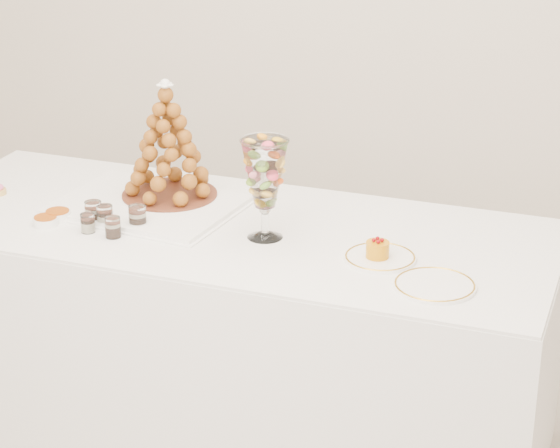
% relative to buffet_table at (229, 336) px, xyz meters
% --- Properties ---
extents(buffet_table, '(2.19, 0.95, 0.82)m').
position_rel_buffet_table_xyz_m(buffet_table, '(0.00, 0.00, 0.00)').
color(buffet_table, white).
rests_on(buffet_table, ground).
extents(lace_tray, '(0.65, 0.53, 0.02)m').
position_rel_buffet_table_xyz_m(lace_tray, '(-0.31, 0.06, 0.42)').
color(lace_tray, white).
rests_on(lace_tray, buffet_table).
extents(macaron_vase, '(0.15, 0.15, 0.33)m').
position_rel_buffet_table_xyz_m(macaron_vase, '(0.15, -0.05, 0.62)').
color(macaron_vase, white).
rests_on(macaron_vase, buffet_table).
extents(cake_plate, '(0.22, 0.22, 0.01)m').
position_rel_buffet_table_xyz_m(cake_plate, '(0.54, -0.11, 0.42)').
color(cake_plate, white).
rests_on(cake_plate, buffet_table).
extents(spare_plate, '(0.24, 0.24, 0.01)m').
position_rel_buffet_table_xyz_m(spare_plate, '(0.73, -0.26, 0.42)').
color(spare_plate, white).
rests_on(spare_plate, buffet_table).
extents(verrine_a, '(0.07, 0.07, 0.08)m').
position_rel_buffet_table_xyz_m(verrine_a, '(-0.42, -0.12, 0.45)').
color(verrine_a, white).
rests_on(verrine_a, buffet_table).
extents(verrine_b, '(0.06, 0.06, 0.07)m').
position_rel_buffet_table_xyz_m(verrine_b, '(-0.38, -0.13, 0.45)').
color(verrine_b, white).
rests_on(verrine_b, buffet_table).
extents(verrine_c, '(0.07, 0.07, 0.08)m').
position_rel_buffet_table_xyz_m(verrine_c, '(-0.27, -0.11, 0.45)').
color(verrine_c, white).
rests_on(verrine_c, buffet_table).
extents(verrine_d, '(0.05, 0.05, 0.06)m').
position_rel_buffet_table_xyz_m(verrine_d, '(-0.41, -0.19, 0.44)').
color(verrine_d, white).
rests_on(verrine_d, buffet_table).
extents(verrine_e, '(0.05, 0.05, 0.07)m').
position_rel_buffet_table_xyz_m(verrine_e, '(-0.31, -0.20, 0.44)').
color(verrine_e, white).
rests_on(verrine_e, buffet_table).
extents(ramekin_back, '(0.09, 0.09, 0.03)m').
position_rel_buffet_table_xyz_m(ramekin_back, '(-0.55, -0.12, 0.42)').
color(ramekin_back, white).
rests_on(ramekin_back, buffet_table).
extents(ramekin_front, '(0.08, 0.08, 0.03)m').
position_rel_buffet_table_xyz_m(ramekin_front, '(-0.57, -0.18, 0.42)').
color(ramekin_front, white).
rests_on(ramekin_front, buffet_table).
extents(croquembouche, '(0.33, 0.33, 0.41)m').
position_rel_buffet_table_xyz_m(croquembouche, '(-0.27, 0.15, 0.63)').
color(croquembouche, '#632D19').
rests_on(croquembouche, lace_tray).
extents(mousse_cake, '(0.07, 0.07, 0.06)m').
position_rel_buffet_table_xyz_m(mousse_cake, '(0.53, -0.12, 0.45)').
color(mousse_cake, orange).
rests_on(mousse_cake, cake_plate).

